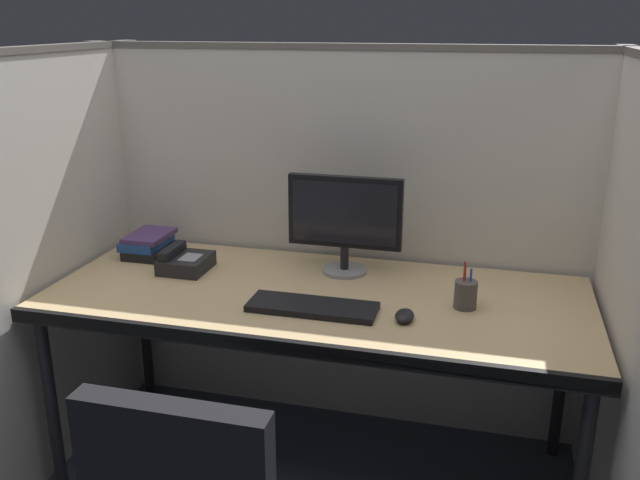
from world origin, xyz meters
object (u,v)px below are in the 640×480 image
book_stack (148,244)px  computer_mouse (405,316)px  monitor_center (345,218)px  pen_cup (466,294)px  desk_phone (185,262)px  keyboard_main (312,307)px  desk (316,307)px

book_stack → computer_mouse: bearing=-18.8°
computer_mouse → book_stack: book_stack is taller
monitor_center → pen_cup: bearing=-25.7°
monitor_center → desk_phone: size_ratio=2.26×
keyboard_main → pen_cup: (0.49, 0.15, 0.04)m
desk_phone → pen_cup: (1.06, -0.09, 0.02)m
desk_phone → pen_cup: bearing=-5.0°
pen_cup → keyboard_main: bearing=-163.2°
computer_mouse → desk_phone: 0.92m
keyboard_main → monitor_center: bearing=86.1°
desk → computer_mouse: 0.37m
desk → desk_phone: 0.56m
desk → keyboard_main: 0.15m
monitor_center → computer_mouse: bearing=-53.1°
computer_mouse → book_stack: size_ratio=0.43×
desk → keyboard_main: (0.03, -0.14, 0.06)m
desk → keyboard_main: size_ratio=4.42×
keyboard_main → pen_cup: bearing=16.8°
book_stack → pen_cup: bearing=-9.8°
monitor_center → desk_phone: bearing=-167.7°
pen_cup → desk: bearing=-178.8°
computer_mouse → book_stack: bearing=161.2°
desk → monitor_center: (0.05, 0.23, 0.27)m
keyboard_main → desk_phone: bearing=157.3°
keyboard_main → desk_phone: size_ratio=2.26×
monitor_center → computer_mouse: (0.28, -0.38, -0.20)m
desk_phone → book_stack: bearing=149.5°
book_stack → desk_phone: same height
pen_cup → monitor_center: bearing=154.3°
keyboard_main → pen_cup: pen_cup is taller
desk → pen_cup: 0.52m
book_stack → pen_cup: size_ratio=1.35×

